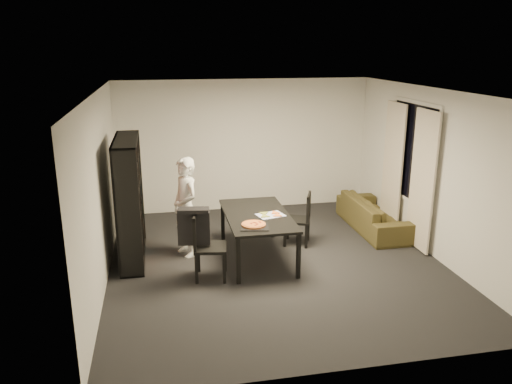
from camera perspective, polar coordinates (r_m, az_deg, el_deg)
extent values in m
cube|color=black|center=(7.79, 2.25, -7.98)|extent=(5.00, 5.50, 0.01)
cube|color=white|center=(7.12, 2.49, 11.44)|extent=(5.00, 5.50, 0.01)
cube|color=white|center=(9.98, -1.33, 5.34)|extent=(5.00, 0.01, 2.60)
cube|color=white|center=(4.86, 9.98, -7.05)|extent=(5.00, 0.01, 2.60)
cube|color=white|center=(7.20, -17.36, 0.22)|extent=(0.01, 5.50, 2.60)
cube|color=white|center=(8.28, 19.44, 2.09)|extent=(0.01, 5.50, 2.60)
cube|color=black|center=(8.74, 17.52, 4.33)|extent=(0.02, 1.40, 1.60)
cube|color=white|center=(8.74, 17.49, 4.33)|extent=(0.03, 1.52, 1.72)
cube|color=beige|center=(8.34, 18.48, 1.20)|extent=(0.03, 0.70, 2.25)
cube|color=beige|center=(9.23, 15.36, 2.88)|extent=(0.03, 0.70, 2.25)
cube|color=black|center=(7.85, -14.22, -0.89)|extent=(0.35, 1.50, 1.90)
cube|color=black|center=(7.68, 0.14, -2.69)|extent=(0.96, 1.73, 0.04)
cube|color=black|center=(6.99, -2.04, -7.87)|extent=(0.06, 0.06, 0.68)
cube|color=black|center=(7.17, 4.87, -7.30)|extent=(0.06, 0.06, 0.68)
cube|color=black|center=(8.50, -3.82, -3.40)|extent=(0.06, 0.06, 0.68)
cube|color=black|center=(8.64, 1.90, -3.03)|extent=(0.06, 0.06, 0.68)
cube|color=black|center=(7.15, -5.21, -6.32)|extent=(0.52, 0.52, 0.04)
cube|color=black|center=(7.06, -6.93, -4.36)|extent=(0.11, 0.45, 0.48)
cube|color=black|center=(6.99, -6.99, -2.67)|extent=(0.10, 0.43, 0.05)
cube|color=black|center=(7.06, -3.65, -8.73)|extent=(0.04, 0.04, 0.44)
cube|color=black|center=(7.41, -3.58, -7.46)|extent=(0.04, 0.04, 0.44)
cube|color=black|center=(7.08, -6.82, -8.74)|extent=(0.04, 0.04, 0.44)
cube|color=black|center=(7.43, -6.59, -7.47)|extent=(0.04, 0.04, 0.44)
cube|color=black|center=(8.35, 4.70, -3.20)|extent=(0.53, 0.53, 0.04)
cube|color=black|center=(8.26, 6.03, -1.70)|extent=(0.19, 0.40, 0.44)
cube|color=black|center=(8.20, 6.07, -0.37)|extent=(0.17, 0.37, 0.05)
cube|color=black|center=(8.61, 3.63, -4.12)|extent=(0.04, 0.04, 0.40)
cube|color=black|center=(8.28, 3.32, -4.96)|extent=(0.04, 0.04, 0.40)
cube|color=black|center=(8.58, 5.97, -4.26)|extent=(0.04, 0.04, 0.40)
cube|color=black|center=(8.25, 5.76, -5.11)|extent=(0.04, 0.04, 0.40)
cube|color=black|center=(7.06, -7.11, -4.15)|extent=(0.46, 0.16, 0.48)
cube|color=black|center=(6.97, -7.19, -2.08)|extent=(0.45, 0.25, 0.05)
imported|color=silver|center=(7.86, -8.04, -1.73)|extent=(0.58, 0.68, 1.58)
cube|color=black|center=(7.13, -0.18, -4.01)|extent=(0.45, 0.39, 0.01)
cylinder|color=#A65A30|center=(7.17, -0.27, -3.74)|extent=(0.35, 0.35, 0.02)
cylinder|color=orange|center=(7.16, -0.27, -3.62)|extent=(0.31, 0.31, 0.01)
cube|color=white|center=(7.62, 1.67, -2.66)|extent=(0.46, 0.39, 0.01)
imported|color=#403919|center=(9.29, 13.34, -2.48)|extent=(0.75, 1.91, 0.56)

